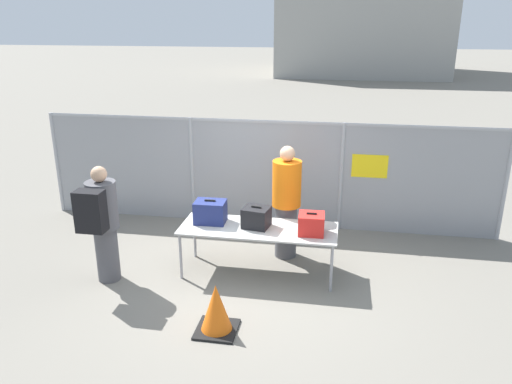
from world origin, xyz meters
TOP-DOWN VIEW (x-y plane):
  - ground_plane at (0.00, 0.00)m, footprint 120.00×120.00m
  - fence_section at (0.01, 2.02)m, footprint 8.07×0.07m
  - inspection_table at (0.20, 0.15)m, footprint 2.25×0.82m
  - suitcase_navy at (-0.53, 0.24)m, footprint 0.45×0.34m
  - suitcase_black at (0.16, 0.18)m, footprint 0.41×0.38m
  - suitcase_red at (0.96, 0.09)m, footprint 0.37×0.35m
  - traveler_hooded at (-1.88, -0.46)m, footprint 0.42×0.65m
  - security_worker_near at (0.53, 0.79)m, footprint 0.44×0.44m
  - utility_trailer at (1.78, 4.48)m, footprint 4.44×1.94m
  - distant_hangar at (2.25, 29.90)m, footprint 10.64×9.96m
  - traffic_cone at (-0.05, -1.36)m, footprint 0.49×0.49m

SIDE VIEW (x-z plane):
  - ground_plane at x=0.00m, z-range 0.00..0.00m
  - traffic_cone at x=-0.05m, z-range -0.02..0.59m
  - utility_trailer at x=1.78m, z-range 0.06..0.77m
  - inspection_table at x=0.20m, z-range 0.32..1.04m
  - suitcase_red at x=0.96m, z-range 0.71..1.02m
  - suitcase_black at x=0.16m, z-range 0.71..1.03m
  - suitcase_navy at x=-0.53m, z-range 0.71..1.06m
  - security_worker_near at x=0.53m, z-range 0.03..1.81m
  - traveler_hooded at x=-1.88m, z-range 0.08..1.78m
  - fence_section at x=0.01m, z-range 0.05..1.97m
  - distant_hangar at x=2.25m, z-range 0.00..7.93m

